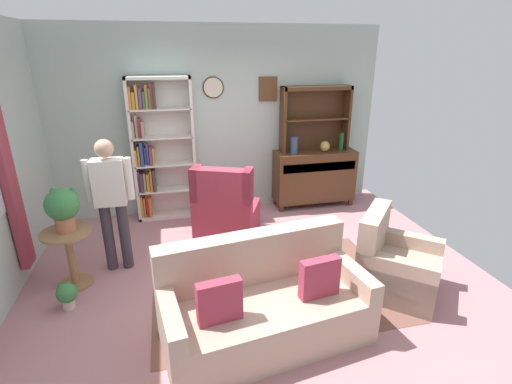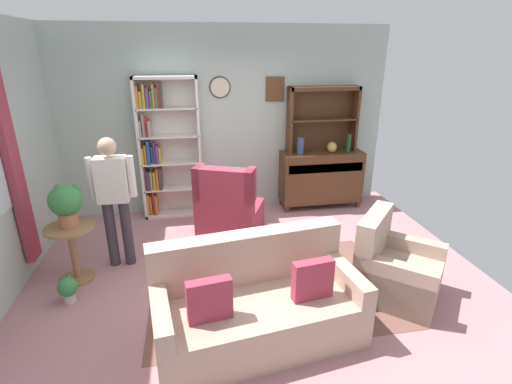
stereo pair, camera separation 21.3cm
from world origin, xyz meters
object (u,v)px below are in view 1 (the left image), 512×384
(potted_plant_small, at_px, (67,294))
(book_stack, at_px, (269,248))
(vase_round, at_px, (325,146))
(sideboard_hutch, at_px, (315,110))
(couch_floral, at_px, (264,305))
(person_reading, at_px, (111,197))
(armchair_floral, at_px, (395,266))
(bookshelf, at_px, (158,150))
(vase_tall, at_px, (294,145))
(potted_plant_large, at_px, (63,207))
(bottle_wine, at_px, (341,142))
(plant_stand, at_px, (70,252))
(coffee_table, at_px, (261,255))
(wingback_chair, at_px, (226,212))
(sideboard, at_px, (314,175))

(potted_plant_small, xyz_separation_m, book_stack, (2.07, -0.04, 0.28))
(vase_round, bearing_deg, sideboard_hutch, 126.48)
(couch_floral, distance_m, person_reading, 2.12)
(armchair_floral, bearing_deg, bookshelf, 133.24)
(vase_tall, relative_size, potted_plant_small, 0.95)
(potted_plant_large, bearing_deg, vase_round, 23.13)
(bottle_wine, relative_size, plant_stand, 0.44)
(vase_round, distance_m, book_stack, 2.51)
(vase_round, distance_m, bottle_wine, 0.27)
(armchair_floral, distance_m, book_stack, 1.36)
(vase_round, bearing_deg, coffee_table, -127.80)
(vase_tall, height_order, potted_plant_small, vase_tall)
(potted_plant_small, distance_m, person_reading, 1.10)
(potted_plant_large, relative_size, person_reading, 0.30)
(person_reading, bearing_deg, bookshelf, 69.88)
(potted_plant_small, relative_size, book_stack, 1.53)
(armchair_floral, distance_m, plant_stand, 3.49)
(bottle_wine, distance_m, person_reading, 3.57)
(sideboard_hutch, bearing_deg, book_stack, -121.40)
(wingback_chair, height_order, plant_stand, wingback_chair)
(vase_round, distance_m, potted_plant_small, 4.10)
(armchair_floral, xyz_separation_m, coffee_table, (-1.36, 0.44, 0.06))
(vase_round, relative_size, armchair_floral, 0.16)
(vase_tall, distance_m, potted_plant_small, 3.67)
(vase_round, bearing_deg, potted_plant_large, -156.87)
(vase_tall, relative_size, couch_floral, 0.14)
(couch_floral, bearing_deg, wingback_chair, 90.84)
(vase_tall, bearing_deg, couch_floral, -113.23)
(sideboard_hutch, distance_m, coffee_table, 2.82)
(sideboard_hutch, relative_size, potted_plant_large, 2.34)
(potted_plant_small, xyz_separation_m, coffee_table, (1.99, -0.02, 0.19))
(vase_round, xyz_separation_m, plant_stand, (-3.53, -1.51, -0.60))
(vase_tall, distance_m, potted_plant_large, 3.35)
(bookshelf, height_order, potted_plant_small, bookshelf)
(wingback_chair, xyz_separation_m, book_stack, (0.28, -1.20, 0.06))
(sideboard_hutch, height_order, wingback_chair, sideboard_hutch)
(armchair_floral, xyz_separation_m, book_stack, (-1.28, 0.43, 0.15))
(couch_floral, distance_m, potted_plant_small, 2.00)
(plant_stand, height_order, potted_plant_large, potted_plant_large)
(bottle_wine, height_order, book_stack, bottle_wine)
(plant_stand, bearing_deg, bookshelf, 59.81)
(vase_round, relative_size, book_stack, 0.94)
(plant_stand, distance_m, coffee_table, 2.06)
(sideboard_hutch, height_order, potted_plant_large, sideboard_hutch)
(sideboard, height_order, coffee_table, sideboard)
(vase_tall, height_order, bottle_wine, bottle_wine)
(couch_floral, relative_size, potted_plant_large, 4.05)
(coffee_table, bearing_deg, armchair_floral, -17.85)
(bottle_wine, bearing_deg, wingback_chair, -159.10)
(couch_floral, bearing_deg, sideboard, 60.95)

